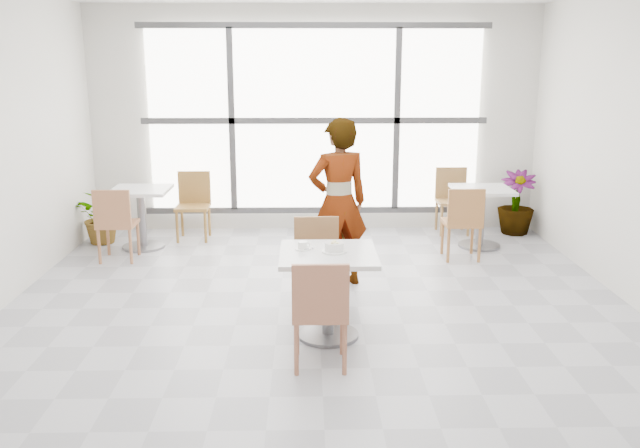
{
  "coord_description": "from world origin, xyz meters",
  "views": [
    {
      "loc": [
        -0.11,
        -5.61,
        2.32
      ],
      "look_at": [
        0.0,
        -0.3,
        1.0
      ],
      "focal_mm": 37.8,
      "sensor_mm": 36.0,
      "label": 1
    }
  ],
  "objects_px": {
    "bg_chair_left_far": "(194,201)",
    "plant_right": "(516,202)",
    "plant_left": "(103,216)",
    "chair_far": "(317,258)",
    "main_table": "(328,278)",
    "coffee_cup": "(303,246)",
    "chair_near": "(320,307)",
    "person": "(338,203)",
    "bg_table_right": "(481,209)",
    "bg_chair_left_near": "(115,220)",
    "bg_chair_right_far": "(452,196)",
    "oatmeal_bowl": "(334,247)",
    "bg_table_left": "(141,210)",
    "bg_chair_right_near": "(463,219)"
  },
  "relations": [
    {
      "from": "chair_far",
      "to": "bg_chair_right_near",
      "type": "xyz_separation_m",
      "value": [
        1.73,
        1.54,
        0.0
      ]
    },
    {
      "from": "main_table",
      "to": "plant_right",
      "type": "height_order",
      "value": "plant_right"
    },
    {
      "from": "chair_far",
      "to": "person",
      "type": "bearing_deg",
      "value": 72.1
    },
    {
      "from": "person",
      "to": "bg_table_left",
      "type": "height_order",
      "value": "person"
    },
    {
      "from": "main_table",
      "to": "chair_far",
      "type": "height_order",
      "value": "chair_far"
    },
    {
      "from": "coffee_cup",
      "to": "bg_chair_right_near",
      "type": "height_order",
      "value": "bg_chair_right_near"
    },
    {
      "from": "chair_near",
      "to": "oatmeal_bowl",
      "type": "xyz_separation_m",
      "value": [
        0.13,
        0.62,
        0.29
      ]
    },
    {
      "from": "chair_near",
      "to": "oatmeal_bowl",
      "type": "distance_m",
      "value": 0.7
    },
    {
      "from": "oatmeal_bowl",
      "to": "bg_table_left",
      "type": "relative_size",
      "value": 0.28
    },
    {
      "from": "chair_near",
      "to": "person",
      "type": "bearing_deg",
      "value": -96.39
    },
    {
      "from": "chair_far",
      "to": "bg_table_left",
      "type": "height_order",
      "value": "chair_far"
    },
    {
      "from": "bg_chair_left_far",
      "to": "main_table",
      "type": "bearing_deg",
      "value": -63.22
    },
    {
      "from": "bg_table_right",
      "to": "bg_chair_left_near",
      "type": "height_order",
      "value": "bg_chair_left_near"
    },
    {
      "from": "bg_chair_left_far",
      "to": "bg_chair_right_far",
      "type": "bearing_deg",
      "value": 4.33
    },
    {
      "from": "coffee_cup",
      "to": "bg_table_left",
      "type": "height_order",
      "value": "coffee_cup"
    },
    {
      "from": "plant_left",
      "to": "chair_far",
      "type": "bearing_deg",
      "value": -41.52
    },
    {
      "from": "plant_right",
      "to": "main_table",
      "type": "bearing_deg",
      "value": -127.58
    },
    {
      "from": "chair_far",
      "to": "bg_chair_left_far",
      "type": "distance_m",
      "value": 3.05
    },
    {
      "from": "bg_chair_left_near",
      "to": "coffee_cup",
      "type": "bearing_deg",
      "value": 135.45
    },
    {
      "from": "bg_chair_right_near",
      "to": "bg_chair_right_far",
      "type": "relative_size",
      "value": 1.0
    },
    {
      "from": "bg_table_right",
      "to": "bg_chair_left_far",
      "type": "relative_size",
      "value": 0.86
    },
    {
      "from": "oatmeal_bowl",
      "to": "plant_right",
      "type": "relative_size",
      "value": 0.25
    },
    {
      "from": "main_table",
      "to": "coffee_cup",
      "type": "xyz_separation_m",
      "value": [
        -0.21,
        0.09,
        0.26
      ]
    },
    {
      "from": "person",
      "to": "plant_right",
      "type": "distance_m",
      "value": 3.24
    },
    {
      "from": "main_table",
      "to": "person",
      "type": "relative_size",
      "value": 0.46
    },
    {
      "from": "bg_table_right",
      "to": "bg_chair_right_far",
      "type": "xyz_separation_m",
      "value": [
        -0.2,
        0.77,
        0.01
      ]
    },
    {
      "from": "chair_far",
      "to": "bg_chair_left_near",
      "type": "xyz_separation_m",
      "value": [
        -2.3,
        1.56,
        0.0
      ]
    },
    {
      "from": "chair_near",
      "to": "plant_left",
      "type": "height_order",
      "value": "chair_near"
    },
    {
      "from": "bg_table_left",
      "to": "plant_right",
      "type": "height_order",
      "value": "plant_right"
    },
    {
      "from": "person",
      "to": "bg_chair_right_far",
      "type": "xyz_separation_m",
      "value": [
        1.64,
        2.16,
        -0.37
      ]
    },
    {
      "from": "bg_chair_left_far",
      "to": "plant_right",
      "type": "xyz_separation_m",
      "value": [
        4.29,
        0.14,
        -0.07
      ]
    },
    {
      "from": "main_table",
      "to": "coffee_cup",
      "type": "bearing_deg",
      "value": 157.92
    },
    {
      "from": "bg_chair_left_far",
      "to": "bg_chair_right_near",
      "type": "bearing_deg",
      "value": -18.15
    },
    {
      "from": "oatmeal_bowl",
      "to": "bg_chair_left_far",
      "type": "height_order",
      "value": "bg_chair_left_far"
    },
    {
      "from": "person",
      "to": "bg_chair_right_near",
      "type": "relative_size",
      "value": 2.0
    },
    {
      "from": "chair_near",
      "to": "oatmeal_bowl",
      "type": "height_order",
      "value": "chair_near"
    },
    {
      "from": "coffee_cup",
      "to": "plant_left",
      "type": "bearing_deg",
      "value": 130.94
    },
    {
      "from": "bg_table_left",
      "to": "plant_left",
      "type": "distance_m",
      "value": 0.6
    },
    {
      "from": "plant_right",
      "to": "chair_far",
      "type": "bearing_deg",
      "value": -134.6
    },
    {
      "from": "coffee_cup",
      "to": "bg_chair_right_near",
      "type": "xyz_separation_m",
      "value": [
        1.85,
        2.12,
        -0.28
      ]
    },
    {
      "from": "main_table",
      "to": "oatmeal_bowl",
      "type": "distance_m",
      "value": 0.28
    },
    {
      "from": "chair_far",
      "to": "plant_right",
      "type": "relative_size",
      "value": 1.02
    },
    {
      "from": "main_table",
      "to": "chair_near",
      "type": "relative_size",
      "value": 0.92
    },
    {
      "from": "plant_right",
      "to": "bg_table_left",
      "type": "bearing_deg",
      "value": -172.9
    },
    {
      "from": "bg_table_right",
      "to": "plant_right",
      "type": "bearing_deg",
      "value": 45.16
    },
    {
      "from": "oatmeal_bowl",
      "to": "coffee_cup",
      "type": "distance_m",
      "value": 0.27
    },
    {
      "from": "main_table",
      "to": "plant_right",
      "type": "xyz_separation_m",
      "value": [
        2.63,
        3.42,
        -0.09
      ]
    },
    {
      "from": "bg_chair_left_near",
      "to": "bg_chair_right_far",
      "type": "distance_m",
      "value": 4.38
    },
    {
      "from": "bg_table_right",
      "to": "bg_chair_right_far",
      "type": "distance_m",
      "value": 0.79
    },
    {
      "from": "bg_chair_left_near",
      "to": "bg_chair_left_far",
      "type": "bearing_deg",
      "value": -124.51
    }
  ]
}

